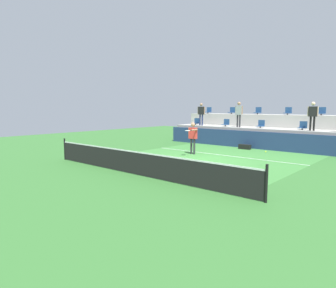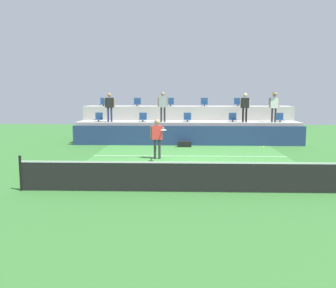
{
  "view_description": "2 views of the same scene",
  "coord_description": "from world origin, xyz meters",
  "views": [
    {
      "loc": [
        8.45,
        -11.79,
        2.6
      ],
      "look_at": [
        -0.67,
        -1.36,
        0.91
      ],
      "focal_mm": 32.2,
      "sensor_mm": 36.0,
      "label": 1
    },
    {
      "loc": [
        -0.38,
        -14.85,
        2.93
      ],
      "look_at": [
        -0.87,
        -1.21,
        1.06
      ],
      "focal_mm": 40.04,
      "sensor_mm": 36.0,
      "label": 2
    }
  ],
  "objects": [
    {
      "name": "stadium_chair_upper_mid_left",
      "position": [
        -1.09,
        9.03,
        2.31
      ],
      "size": [
        0.44,
        0.4,
        0.52
      ],
      "color": "#2D2D33",
      "rests_on": "seating_tier_upper"
    },
    {
      "name": "equipment_bag",
      "position": [
        -0.21,
        5.4,
        0.15
      ],
      "size": [
        0.76,
        0.28,
        0.3
      ],
      "primitive_type": "cube",
      "color": "black",
      "rests_on": "ground_plane"
    },
    {
      "name": "stadium_chair_lower_left",
      "position": [
        -2.66,
        7.23,
        1.46
      ],
      "size": [
        0.44,
        0.4,
        0.52
      ],
      "color": "#2D2D33",
      "rests_on": "seating_tier_lower"
    },
    {
      "name": "sponsor_backboard",
      "position": [
        0.0,
        6.0,
        0.55
      ],
      "size": [
        13.0,
        0.16,
        1.1
      ],
      "primitive_type": "cube",
      "color": "navy",
      "rests_on": "ground_plane"
    },
    {
      "name": "stadium_chair_lower_far_right",
      "position": [
        5.37,
        7.23,
        1.46
      ],
      "size": [
        0.44,
        0.4,
        0.52
      ],
      "color": "#2D2D33",
      "rests_on": "seating_tier_lower"
    },
    {
      "name": "court_inner_paint",
      "position": [
        0.0,
        1.0,
        0.0
      ],
      "size": [
        9.0,
        10.0,
        0.01
      ],
      "primitive_type": "cube",
      "color": "#3D7F38",
      "rests_on": "ground_plane"
    },
    {
      "name": "tennis_ball",
      "position": [
        3.07,
        0.89,
        0.66
      ],
      "size": [
        0.07,
        0.07,
        0.07
      ],
      "color": "#CCE033"
    },
    {
      "name": "stadium_chair_upper_left",
      "position": [
        -3.2,
        9.03,
        2.31
      ],
      "size": [
        0.44,
        0.4,
        0.52
      ],
      "color": "#2D2D33",
      "rests_on": "seating_tier_upper"
    },
    {
      "name": "seating_tier_upper",
      "position": [
        0.0,
        9.1,
        1.05
      ],
      "size": [
        13.0,
        1.8,
        2.1
      ],
      "primitive_type": "cube",
      "color": "#ADAAA3",
      "rests_on": "ground_plane"
    },
    {
      "name": "stadium_chair_upper_right",
      "position": [
        3.17,
        9.03,
        2.31
      ],
      "size": [
        0.44,
        0.4,
        0.52
      ],
      "color": "#2D2D33",
      "rests_on": "seating_tier_upper"
    },
    {
      "name": "stadium_chair_upper_far_right",
      "position": [
        5.36,
        9.03,
        2.31
      ],
      "size": [
        0.44,
        0.4,
        0.52
      ],
      "color": "#2D2D33",
      "rests_on": "seating_tier_upper"
    },
    {
      "name": "ground_plane",
      "position": [
        0.0,
        0.0,
        0.0
      ],
      "size": [
        40.0,
        40.0,
        0.0
      ],
      "primitive_type": "plane",
      "color": "#336B2D"
    },
    {
      "name": "spectator_in_white",
      "position": [
        -4.55,
        6.85,
        2.26
      ],
      "size": [
        0.59,
        0.28,
        1.67
      ],
      "color": "navy",
      "rests_on": "seating_tier_lower"
    },
    {
      "name": "seating_tier_lower",
      "position": [
        0.0,
        7.3,
        0.62
      ],
      "size": [
        13.0,
        1.8,
        1.25
      ],
      "primitive_type": "cube",
      "color": "#ADAAA3",
      "rests_on": "ground_plane"
    },
    {
      "name": "court_service_line",
      "position": [
        0.0,
        2.4,
        0.01
      ],
      "size": [
        9.0,
        0.06,
        0.0
      ],
      "primitive_type": "cube",
      "color": "white",
      "rests_on": "ground_plane"
    },
    {
      "name": "spectator_in_grey",
      "position": [
        3.26,
        6.85,
        2.25
      ],
      "size": [
        0.59,
        0.25,
        1.67
      ],
      "color": "black",
      "rests_on": "seating_tier_lower"
    },
    {
      "name": "stadium_chair_upper_far_left",
      "position": [
        -5.36,
        9.03,
        2.31
      ],
      "size": [
        0.44,
        0.4,
        0.52
      ],
      "color": "#2D2D33",
      "rests_on": "seating_tier_upper"
    },
    {
      "name": "spectator_leaning_on_rail",
      "position": [
        -1.45,
        6.85,
        2.3
      ],
      "size": [
        0.6,
        0.26,
        1.73
      ],
      "color": "#2D2D33",
      "rests_on": "seating_tier_lower"
    },
    {
      "name": "tennis_net",
      "position": [
        0.0,
        -4.0,
        0.5
      ],
      "size": [
        10.48,
        0.08,
        1.07
      ],
      "color": "black",
      "rests_on": "ground_plane"
    },
    {
      "name": "stadium_chair_lower_far_left",
      "position": [
        -5.29,
        7.23,
        1.46
      ],
      "size": [
        0.44,
        0.4,
        0.52
      ],
      "color": "#2D2D33",
      "rests_on": "seating_tier_lower"
    },
    {
      "name": "spectator_with_hat",
      "position": [
        4.92,
        6.85,
        2.29
      ],
      "size": [
        0.58,
        0.4,
        1.71
      ],
      "color": "#2D2D33",
      "rests_on": "seating_tier_lower"
    },
    {
      "name": "stadium_chair_lower_center",
      "position": [
        -0.03,
        7.23,
        1.46
      ],
      "size": [
        0.44,
        0.4,
        0.52
      ],
      "color": "#2D2D33",
      "rests_on": "seating_tier_lower"
    },
    {
      "name": "stadium_chair_lower_right",
      "position": [
        2.63,
        7.23,
        1.46
      ],
      "size": [
        0.44,
        0.4,
        0.52
      ],
      "color": "#2D2D33",
      "rests_on": "seating_tier_lower"
    },
    {
      "name": "tennis_player",
      "position": [
        -1.44,
        1.6,
        1.09
      ],
      "size": [
        0.77,
        1.21,
        1.77
      ],
      "color": "#2D2D33",
      "rests_on": "ground_plane"
    },
    {
      "name": "stadium_chair_upper_mid_right",
      "position": [
        1.07,
        9.03,
        2.31
      ],
      "size": [
        0.44,
        0.4,
        0.52
      ],
      "color": "#2D2D33",
      "rests_on": "seating_tier_upper"
    }
  ]
}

